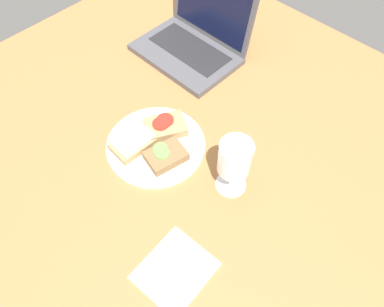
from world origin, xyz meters
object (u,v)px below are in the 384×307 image
(sandwich_with_cucumber, at_px, (166,155))
(plate, at_px, (156,145))
(sandwich_with_cheese, at_px, (134,142))
(wine_glass, at_px, (235,159))
(sandwich_with_tomato, at_px, (166,126))
(napkin, at_px, (175,270))
(laptop, at_px, (194,39))

(sandwich_with_cucumber, bearing_deg, plate, 166.01)
(plate, bearing_deg, sandwich_with_cucumber, -13.99)
(sandwich_with_cheese, height_order, wine_glass, wine_glass)
(sandwich_with_tomato, xyz_separation_m, sandwich_with_cucumber, (0.07, -0.06, -0.00))
(sandwich_with_tomato, xyz_separation_m, napkin, (0.28, -0.24, -0.02))
(plate, relative_size, sandwich_with_tomato, 2.03)
(wine_glass, bearing_deg, plate, -167.33)
(wine_glass, relative_size, laptop, 0.51)
(napkin, bearing_deg, plate, 144.24)
(napkin, bearing_deg, sandwich_with_cheese, 153.24)
(sandwich_with_cheese, distance_m, wine_glass, 0.28)
(sandwich_with_tomato, relative_size, napkin, 0.84)
(sandwich_with_tomato, xyz_separation_m, sandwich_with_cheese, (-0.02, -0.09, -0.00))
(sandwich_with_tomato, relative_size, sandwich_with_cheese, 1.05)
(sandwich_with_cheese, xyz_separation_m, laptop, (-0.15, 0.38, 0.02))
(plate, xyz_separation_m, laptop, (-0.19, 0.34, 0.04))
(plate, bearing_deg, laptop, 119.41)
(wine_glass, xyz_separation_m, laptop, (-0.40, 0.29, -0.06))
(sandwich_with_tomato, distance_m, wine_glass, 0.24)
(wine_glass, height_order, napkin, wine_glass)
(wine_glass, bearing_deg, napkin, -77.61)
(wine_glass, bearing_deg, sandwich_with_cheese, -160.85)
(plate, xyz_separation_m, napkin, (0.26, -0.19, -0.00))
(plate, relative_size, sandwich_with_cucumber, 2.33)
(sandwich_with_tomato, bearing_deg, wine_glass, -0.86)
(plate, bearing_deg, wine_glass, 12.67)
(plate, xyz_separation_m, sandwich_with_cucumber, (0.05, -0.01, 0.02))
(sandwich_with_cheese, distance_m, sandwich_with_cucumber, 0.09)
(sandwich_with_tomato, bearing_deg, plate, -72.60)
(laptop, bearing_deg, plate, -60.59)
(laptop, relative_size, napkin, 2.09)
(plate, relative_size, wine_glass, 1.62)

